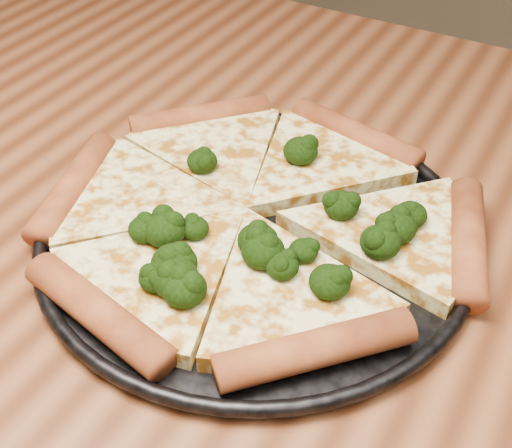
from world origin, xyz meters
The scene contains 4 objects.
dining_table centered at (0.00, 0.00, 0.66)m, with size 1.20×0.90×0.75m.
pizza_pan centered at (0.01, 0.01, 0.76)m, with size 0.35×0.35×0.02m.
pizza centered at (0.00, 0.02, 0.77)m, with size 0.38×0.35×0.03m.
broccoli_florets centered at (0.02, -0.02, 0.78)m, with size 0.21×0.22×0.03m.
Camera 1 is at (0.21, -0.36, 1.12)m, focal length 48.39 mm.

